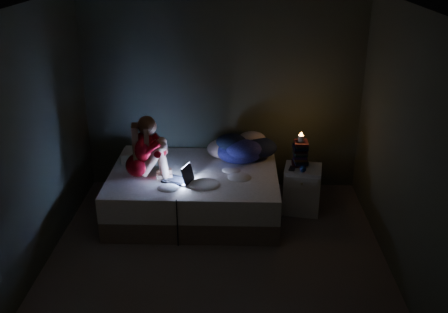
{
  "coord_description": "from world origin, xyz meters",
  "views": [
    {
      "loc": [
        0.21,
        -4.45,
        3.14
      ],
      "look_at": [
        0.05,
        1.0,
        0.8
      ],
      "focal_mm": 40.73,
      "sensor_mm": 36.0,
      "label": 1
    }
  ],
  "objects_px": {
    "woman": "(138,148)",
    "phone": "(293,169)",
    "laptop": "(177,172)",
    "bed": "(194,192)",
    "candle": "(301,137)",
    "nightstand": "(302,189)"
  },
  "relations": [
    {
      "from": "woman",
      "to": "candle",
      "type": "height_order",
      "value": "woman"
    },
    {
      "from": "woman",
      "to": "phone",
      "type": "height_order",
      "value": "woman"
    },
    {
      "from": "laptop",
      "to": "woman",
      "type": "bearing_deg",
      "value": -168.56
    },
    {
      "from": "nightstand",
      "to": "candle",
      "type": "relative_size",
      "value": 7.34
    },
    {
      "from": "laptop",
      "to": "phone",
      "type": "height_order",
      "value": "laptop"
    },
    {
      "from": "laptop",
      "to": "candle",
      "type": "height_order",
      "value": "candle"
    },
    {
      "from": "candle",
      "to": "phone",
      "type": "distance_m",
      "value": 0.4
    },
    {
      "from": "woman",
      "to": "laptop",
      "type": "height_order",
      "value": "woman"
    },
    {
      "from": "laptop",
      "to": "nightstand",
      "type": "distance_m",
      "value": 1.58
    },
    {
      "from": "woman",
      "to": "candle",
      "type": "distance_m",
      "value": 1.94
    },
    {
      "from": "laptop",
      "to": "candle",
      "type": "relative_size",
      "value": 4.07
    },
    {
      "from": "bed",
      "to": "nightstand",
      "type": "distance_m",
      "value": 1.33
    },
    {
      "from": "nightstand",
      "to": "candle",
      "type": "bearing_deg",
      "value": 126.02
    },
    {
      "from": "bed",
      "to": "phone",
      "type": "xyz_separation_m",
      "value": [
        1.2,
        0.02,
        0.32
      ]
    },
    {
      "from": "nightstand",
      "to": "phone",
      "type": "xyz_separation_m",
      "value": [
        -0.13,
        -0.07,
        0.3
      ]
    },
    {
      "from": "woman",
      "to": "laptop",
      "type": "xyz_separation_m",
      "value": [
        0.45,
        -0.08,
        -0.27
      ]
    },
    {
      "from": "phone",
      "to": "candle",
      "type": "bearing_deg",
      "value": 64.01
    },
    {
      "from": "woman",
      "to": "phone",
      "type": "distance_m",
      "value": 1.86
    },
    {
      "from": "bed",
      "to": "candle",
      "type": "distance_m",
      "value": 1.46
    },
    {
      "from": "bed",
      "to": "laptop",
      "type": "height_order",
      "value": "laptop"
    },
    {
      "from": "bed",
      "to": "phone",
      "type": "distance_m",
      "value": 1.24
    },
    {
      "from": "laptop",
      "to": "phone",
      "type": "xyz_separation_m",
      "value": [
        1.37,
        0.29,
        -0.07
      ]
    }
  ]
}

